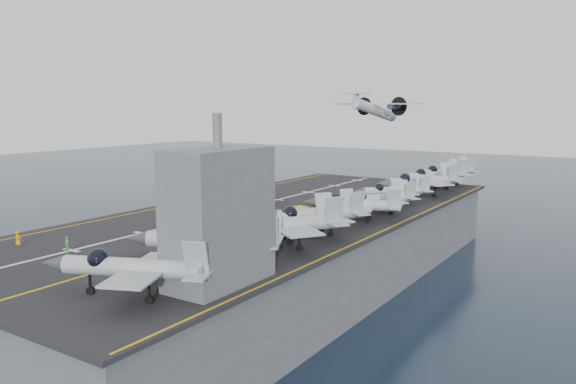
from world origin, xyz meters
The scene contains 28 objects.
ground centered at (0.00, 0.00, 0.00)m, with size 500.00×500.00×0.00m, color #142135.
hull centered at (0.00, 0.00, 5.00)m, with size 36.00×90.00×10.00m, color #56595E.
flight_deck centered at (0.00, 0.00, 10.20)m, with size 38.00×92.00×0.40m, color black.
foul_line centered at (3.00, 0.00, 10.42)m, with size 0.35×90.00×0.02m, color gold.
landing_centerline centered at (-6.00, 0.00, 10.42)m, with size 0.50×90.00×0.02m, color silver.
deck_edge_port centered at (-17.00, 0.00, 10.42)m, with size 0.25×90.00×0.02m, color gold.
deck_edge_stbd centered at (18.50, 0.00, 10.42)m, with size 0.25×90.00×0.02m, color gold.
island_superstructure centered at (15.00, -30.00, 17.90)m, with size 5.00×10.00×15.00m, color #56595E, non-canonical shape.
fighter_jet_0 centered at (11.58, -36.45, 13.04)m, with size 17.95×15.30×5.27m, color #9FA8AF, non-canonical shape.
fighter_jet_1 centered at (10.78, -26.07, 13.12)m, with size 18.70×16.40×5.44m, color gray, non-canonical shape.
fighter_jet_2 centered at (12.80, -17.23, 13.27)m, with size 18.44×19.86×5.74m, color #9BA3AB, non-canonical shape.
fighter_jet_3 centered at (12.52, -9.27, 13.00)m, with size 16.17×17.98×5.20m, color gray, non-canonical shape.
fighter_jet_4 centered at (12.97, 1.56, 12.81)m, with size 16.00×12.96×4.82m, color #999FA9, non-canonical shape.
fighter_jet_5 centered at (13.25, 8.07, 12.69)m, with size 14.82×15.86×4.58m, color gray, non-canonical shape.
fighter_jet_6 centered at (12.01, 17.48, 12.63)m, with size 15.22×15.04×4.46m, color #9299A1, non-canonical shape.
fighter_jet_7 centered at (12.98, 26.91, 13.20)m, with size 18.12×19.39×5.60m, color #9EA7AF, non-canonical shape.
fighter_jet_8 centered at (12.14, 36.34, 13.15)m, with size 17.07×19.00×5.50m, color #9FA8B1, non-canonical shape.
tow_cart_a centered at (2.83, -16.77, 10.95)m, with size 2.14×1.81×1.09m, color yellow, non-canonical shape.
tow_cart_b centered at (4.33, 0.94, 11.00)m, with size 2.22×1.67×1.20m, color yellow, non-canonical shape.
tow_cart_c centered at (5.34, 21.61, 10.99)m, with size 2.22×1.72×1.18m, color yellow, non-canonical shape.
crew_0 centered at (-12.91, -31.92, 11.23)m, with size 1.18×1.00×1.67m, color #CE9609.
crew_1 centered at (-9.01, -13.59, 11.31)m, with size 1.28×1.06×1.82m, color #268C33.
crew_2 centered at (-8.92, -11.72, 11.39)m, with size 1.31×1.43×1.98m, color silver.
crew_3 centered at (-10.15, 5.84, 11.20)m, with size 1.15×1.05×1.59m, color #268C33.
crew_6 centered at (-5.41, -30.94, 11.33)m, with size 1.18×0.84×1.86m, color green.
crew_7 centered at (-0.69, -18.78, 11.28)m, with size 1.26×1.10×1.76m, color silver.
transport_plane centered at (-11.90, 61.07, 25.04)m, with size 27.97×21.57×5.96m, color #BABDBF, non-canonical shape.
fighter_jet_9 centered at (12.14, 43.00, 13.15)m, with size 17.07×19.00×5.50m, color #9FA8B1, non-canonical shape.
Camera 1 is at (46.27, -66.89, 25.97)m, focal length 35.00 mm.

